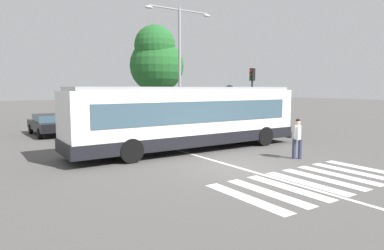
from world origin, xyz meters
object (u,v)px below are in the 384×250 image
(bus_stop_shelter, at_px, (248,95))
(traffic_light_far_corner, at_px, (252,88))
(pedestrian_crossing_street, at_px, (297,136))
(twin_arm_street_lamp, at_px, (180,54))
(parked_car_teal, at_px, (128,119))
(background_tree_right, at_px, (156,60))
(parked_car_black, at_px, (49,123))
(parked_car_champagne, at_px, (93,122))
(city_transit_bus, at_px, (189,117))

(bus_stop_shelter, bearing_deg, traffic_light_far_corner, -129.81)
(pedestrian_crossing_street, distance_m, twin_arm_street_lamp, 12.39)
(parked_car_teal, relative_size, background_tree_right, 0.52)
(pedestrian_crossing_street, bearing_deg, traffic_light_far_corner, 56.34)
(parked_car_black, distance_m, parked_car_champagne, 2.71)
(parked_car_black, distance_m, parked_car_teal, 5.41)
(parked_car_teal, relative_size, traffic_light_far_corner, 1.02)
(parked_car_black, relative_size, background_tree_right, 0.52)
(city_transit_bus, relative_size, traffic_light_far_corner, 2.69)
(twin_arm_street_lamp, xyz_separation_m, background_tree_right, (1.90, 7.10, 0.17))
(parked_car_black, height_order, background_tree_right, background_tree_right)
(parked_car_teal, xyz_separation_m, traffic_light_far_corner, (7.75, -4.74, 2.23))
(pedestrian_crossing_street, relative_size, background_tree_right, 0.20)
(parked_car_black, bearing_deg, traffic_light_far_corner, -19.81)
(city_transit_bus, relative_size, parked_car_teal, 2.65)
(parked_car_black, distance_m, background_tree_right, 12.50)
(parked_car_black, bearing_deg, bus_stop_shelter, -5.91)
(parked_car_champagne, height_order, twin_arm_street_lamp, twin_arm_street_lamp)
(pedestrian_crossing_street, xyz_separation_m, bus_stop_shelter, (8.53, 12.03, 1.45))
(twin_arm_street_lamp, bearing_deg, parked_car_champagne, 164.58)
(city_transit_bus, height_order, parked_car_black, city_transit_bus)
(pedestrian_crossing_street, distance_m, parked_car_black, 15.45)
(background_tree_right, bearing_deg, city_transit_bus, -112.38)
(parked_car_teal, height_order, traffic_light_far_corner, traffic_light_far_corner)
(parked_car_champagne, relative_size, twin_arm_street_lamp, 0.53)
(parked_car_teal, height_order, twin_arm_street_lamp, twin_arm_street_lamp)
(city_transit_bus, bearing_deg, pedestrian_crossing_street, -58.23)
(city_transit_bus, distance_m, pedestrian_crossing_street, 5.12)
(pedestrian_crossing_street, bearing_deg, parked_car_black, 117.87)
(city_transit_bus, xyz_separation_m, pedestrian_crossing_street, (2.68, -4.32, -0.62))
(traffic_light_far_corner, distance_m, background_tree_right, 10.39)
(pedestrian_crossing_street, relative_size, traffic_light_far_corner, 0.39)
(city_transit_bus, height_order, background_tree_right, background_tree_right)
(background_tree_right, bearing_deg, traffic_light_far_corner, -74.23)
(parked_car_champagne, bearing_deg, twin_arm_street_lamp, -15.42)
(pedestrian_crossing_street, distance_m, parked_car_champagne, 13.89)
(city_transit_bus, bearing_deg, parked_car_teal, 84.70)
(parked_car_champagne, xyz_separation_m, bus_stop_shelter, (13.10, -1.09, 1.65))
(parked_car_champagne, xyz_separation_m, background_tree_right, (7.77, 5.48, 4.80))
(parked_car_teal, bearing_deg, city_transit_bus, -95.30)
(pedestrian_crossing_street, bearing_deg, parked_car_champagne, 109.19)
(parked_car_champagne, bearing_deg, bus_stop_shelter, -4.76)
(parked_car_teal, distance_m, traffic_light_far_corner, 9.35)
(bus_stop_shelter, relative_size, background_tree_right, 0.50)
(parked_car_black, xyz_separation_m, parked_car_champagne, (2.66, -0.54, 0.00))
(parked_car_teal, bearing_deg, background_tree_right, 44.63)
(city_transit_bus, xyz_separation_m, parked_car_black, (-4.54, 9.34, -0.82))
(city_transit_bus, relative_size, bus_stop_shelter, 2.75)
(bus_stop_shelter, bearing_deg, parked_car_black, 174.09)
(pedestrian_crossing_street, bearing_deg, twin_arm_street_lamp, 83.55)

